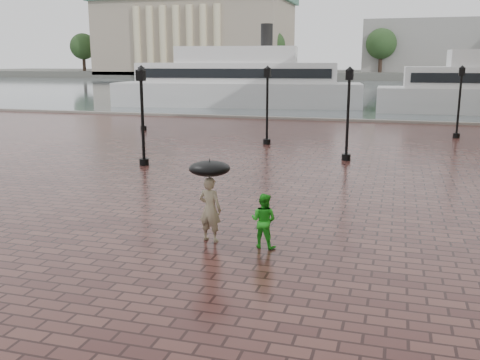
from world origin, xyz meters
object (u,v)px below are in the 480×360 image
at_px(child_pedestrian, 264,221).
at_px(ferry_near, 237,82).
at_px(street_lamps, 272,105).
at_px(adult_pedestrian, 210,209).

distance_m(child_pedestrian, ferry_near, 45.55).
height_order(child_pedestrian, ferry_near, ferry_near).
distance_m(street_lamps, child_pedestrian, 17.59).
relative_size(street_lamps, ferry_near, 0.79).
bearing_deg(adult_pedestrian, child_pedestrian, -173.50).
height_order(adult_pedestrian, child_pedestrian, adult_pedestrian).
distance_m(adult_pedestrian, child_pedestrian, 1.51).
relative_size(adult_pedestrian, ferry_near, 0.07).
distance_m(adult_pedestrian, ferry_near, 45.03).
bearing_deg(ferry_near, child_pedestrian, -80.18).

